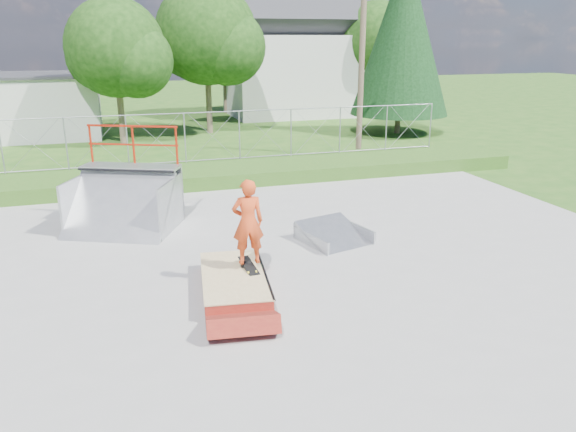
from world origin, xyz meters
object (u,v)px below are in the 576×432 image
at_px(flat_bank_ramp, 334,234).
at_px(grind_box, 234,283).
at_px(skater, 248,226).
at_px(quarter_pipe, 120,182).

bearing_deg(flat_bank_ramp, grind_box, -159.89).
distance_m(grind_box, skater, 1.17).
xyz_separation_m(grind_box, skater, (0.35, 0.21, 1.10)).
bearing_deg(quarter_pipe, flat_bank_ramp, -2.32).
xyz_separation_m(quarter_pipe, skater, (2.32, -4.32, -0.01)).
distance_m(grind_box, flat_bank_ramp, 3.59).
bearing_deg(grind_box, flat_bank_ramp, 42.07).
relative_size(flat_bank_ramp, skater, 0.89).
bearing_deg(quarter_pipe, grind_box, -42.07).
distance_m(flat_bank_ramp, skater, 3.35).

